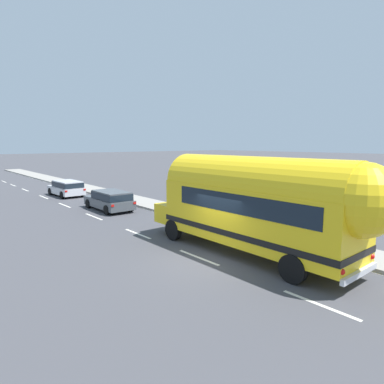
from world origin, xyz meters
TOP-DOWN VIEW (x-y plane):
  - ground_plane at (0.00, 0.00)m, footprint 300.00×300.00m
  - lane_markings at (2.69, 12.43)m, footprint 3.94×80.00m
  - sidewalk_slab at (5.01, 10.00)m, footprint 2.40×90.00m
  - painted_bus at (1.90, -1.12)m, footprint 2.64×11.17m
  - car_lead at (1.79, 11.78)m, footprint 2.02×4.50m
  - car_second at (1.78, 20.07)m, footprint 2.05×4.31m

SIDE VIEW (x-z plane):
  - ground_plane at x=0.00m, z-range 0.00..0.00m
  - lane_markings at x=2.69m, z-range 0.00..0.01m
  - sidewalk_slab at x=5.01m, z-range 0.00..0.15m
  - car_lead at x=1.79m, z-range 0.10..1.47m
  - car_second at x=1.78m, z-range 0.11..1.48m
  - painted_bus at x=1.90m, z-range 0.24..4.37m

